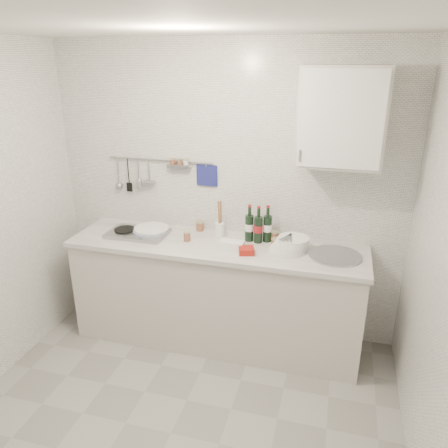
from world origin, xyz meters
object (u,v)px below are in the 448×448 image
Objects in this scene: plate_stack_sink at (290,244)px; utensil_crock at (220,228)px; wall_cabinet at (342,117)px; plate_stack_hob at (150,231)px; wine_bottles at (258,224)px.

utensil_crock is (-0.61, 0.13, 0.03)m from plate_stack_sink.
wall_cabinet reaches higher than plate_stack_sink.
plate_stack_hob is at bearing -169.65° from utensil_crock.
utensil_crock is (-0.91, 0.04, -0.95)m from wall_cabinet.
plate_stack_sink is (1.21, -0.02, 0.02)m from plate_stack_hob.
wine_bottles reaches higher than plate_stack_sink.
wine_bottles reaches higher than plate_stack_hob.
plate_stack_sink reaches higher than plate_stack_hob.
utensil_crock reaches higher than plate_stack_sink.
utensil_crock is (0.59, 0.11, 0.05)m from plate_stack_hob.
wall_cabinet is 1.32m from utensil_crock.
wine_bottles is 0.34m from utensil_crock.
plate_stack_hob is 0.94m from wine_bottles.
plate_stack_hob is 1.00× the size of utensil_crock.
plate_stack_hob is at bearing -177.32° from wall_cabinet.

